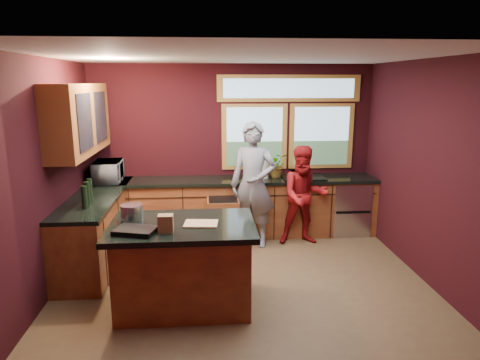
{
  "coord_description": "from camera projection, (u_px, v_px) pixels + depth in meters",
  "views": [
    {
      "loc": [
        -0.43,
        -4.86,
        2.43
      ],
      "look_at": [
        -0.01,
        0.4,
        1.21
      ],
      "focal_mm": 32.0,
      "sensor_mm": 36.0,
      "label": 1
    }
  ],
  "objects": [
    {
      "name": "floor",
      "position": [
        243.0,
        282.0,
        5.3
      ],
      "size": [
        4.5,
        4.5,
        0.0
      ],
      "primitive_type": "plane",
      "color": "brown",
      "rests_on": "ground"
    },
    {
      "name": "room_shell",
      "position": [
        192.0,
        135.0,
        5.16
      ],
      "size": [
        4.52,
        4.02,
        2.71
      ],
      "color": "black",
      "rests_on": "ground"
    },
    {
      "name": "back_counter",
      "position": [
        247.0,
        207.0,
        6.86
      ],
      "size": [
        4.5,
        0.64,
        0.93
      ],
      "color": "#552214",
      "rests_on": "floor"
    },
    {
      "name": "left_counter",
      "position": [
        97.0,
        228.0,
        5.87
      ],
      "size": [
        0.64,
        2.3,
        0.93
      ],
      "color": "#552214",
      "rests_on": "floor"
    },
    {
      "name": "island",
      "position": [
        184.0,
        264.0,
        4.67
      ],
      "size": [
        1.55,
        1.05,
        0.95
      ],
      "color": "#552214",
      "rests_on": "floor"
    },
    {
      "name": "person_grey",
      "position": [
        253.0,
        185.0,
        6.32
      ],
      "size": [
        0.79,
        0.64,
        1.86
      ],
      "primitive_type": "imported",
      "rotation": [
        0.0,
        0.0,
        -0.32
      ],
      "color": "slate",
      "rests_on": "floor"
    },
    {
      "name": "person_red",
      "position": [
        304.0,
        196.0,
        6.42
      ],
      "size": [
        0.74,
        0.58,
        1.5
      ],
      "primitive_type": "imported",
      "rotation": [
        0.0,
        0.0,
        -0.01
      ],
      "color": "maroon",
      "rests_on": "floor"
    },
    {
      "name": "microwave",
      "position": [
        108.0,
        172.0,
        6.48
      ],
      "size": [
        0.43,
        0.61,
        0.32
      ],
      "primitive_type": "imported",
      "rotation": [
        0.0,
        0.0,
        1.63
      ],
      "color": "#999999",
      "rests_on": "left_counter"
    },
    {
      "name": "potted_plant",
      "position": [
        277.0,
        165.0,
        6.8
      ],
      "size": [
        0.35,
        0.3,
        0.39
      ],
      "primitive_type": "imported",
      "color": "#999999",
      "rests_on": "back_counter"
    },
    {
      "name": "paper_towel",
      "position": [
        264.0,
        169.0,
        6.75
      ],
      "size": [
        0.12,
        0.12,
        0.28
      ],
      "primitive_type": "cylinder",
      "color": "white",
      "rests_on": "back_counter"
    },
    {
      "name": "cutting_board",
      "position": [
        201.0,
        224.0,
        4.53
      ],
      "size": [
        0.37,
        0.29,
        0.02
      ],
      "primitive_type": "cube",
      "rotation": [
        0.0,
        0.0,
        -0.1
      ],
      "color": "#AB8058",
      "rests_on": "island"
    },
    {
      "name": "stock_pot",
      "position": [
        132.0,
        213.0,
        4.64
      ],
      "size": [
        0.24,
        0.24,
        0.18
      ],
      "primitive_type": "cylinder",
      "color": "silver",
      "rests_on": "island"
    },
    {
      "name": "paper_bag",
      "position": [
        166.0,
        224.0,
        4.29
      ],
      "size": [
        0.15,
        0.12,
        0.18
      ],
      "primitive_type": "cube",
      "rotation": [
        0.0,
        0.0,
        -0.01
      ],
      "color": "brown",
      "rests_on": "island"
    },
    {
      "name": "black_tray",
      "position": [
        136.0,
        231.0,
        4.28
      ],
      "size": [
        0.46,
        0.38,
        0.05
      ],
      "primitive_type": "cube",
      "rotation": [
        0.0,
        0.0,
        -0.28
      ],
      "color": "black",
      "rests_on": "island"
    }
  ]
}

